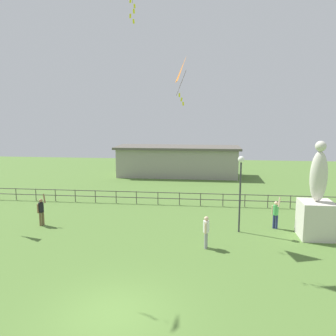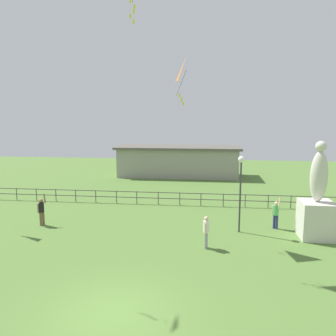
# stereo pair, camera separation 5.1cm
# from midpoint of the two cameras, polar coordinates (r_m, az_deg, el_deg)

# --- Properties ---
(ground_plane) EXTENTS (80.00, 80.00, 0.00)m
(ground_plane) POSITION_cam_midpoint_polar(r_m,az_deg,el_deg) (12.44, -9.39, -23.14)
(ground_plane) COLOR #517533
(statue_monument) EXTENTS (1.70, 1.70, 5.25)m
(statue_monument) POSITION_cam_midpoint_polar(r_m,az_deg,el_deg) (19.87, 23.69, -6.18)
(statue_monument) COLOR beige
(statue_monument) RESTS_ON ground_plane
(lamppost) EXTENTS (0.36, 0.36, 4.35)m
(lamppost) POSITION_cam_midpoint_polar(r_m,az_deg,el_deg) (19.15, 12.08, -1.52)
(lamppost) COLOR #38383D
(lamppost) RESTS_ON ground_plane
(person_0) EXTENTS (0.30, 0.49, 1.64)m
(person_0) POSITION_cam_midpoint_polar(r_m,az_deg,el_deg) (17.11, 6.37, -10.35)
(person_0) COLOR #99999E
(person_0) RESTS_ON ground_plane
(person_1) EXTENTS (0.45, 0.44, 1.91)m
(person_1) POSITION_cam_midpoint_polar(r_m,az_deg,el_deg) (20.75, 17.64, -7.19)
(person_1) COLOR navy
(person_1) RESTS_ON ground_plane
(person_2) EXTENTS (0.47, 0.43, 1.92)m
(person_2) POSITION_cam_midpoint_polar(r_m,az_deg,el_deg) (21.72, -20.67, -6.63)
(person_2) COLOR brown
(person_2) RESTS_ON ground_plane
(kite_3) EXTENTS (0.87, 1.06, 2.49)m
(kite_3) POSITION_cam_midpoint_polar(r_m,az_deg,el_deg) (18.20, 3.01, 16.06)
(kite_3) COLOR orange
(waterfront_railing) EXTENTS (36.01, 0.06, 0.95)m
(waterfront_railing) POSITION_cam_midpoint_polar(r_m,az_deg,el_deg) (25.07, -1.50, -4.78)
(waterfront_railing) COLOR #4C4742
(waterfront_railing) RESTS_ON ground_plane
(pavilion_building) EXTENTS (13.25, 4.59, 3.23)m
(pavilion_building) POSITION_cam_midpoint_polar(r_m,az_deg,el_deg) (36.58, 1.59, 1.20)
(pavilion_building) COLOR gray
(pavilion_building) RESTS_ON ground_plane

